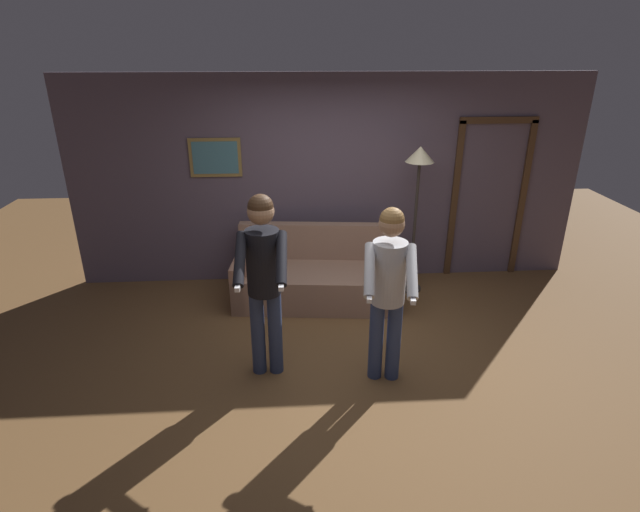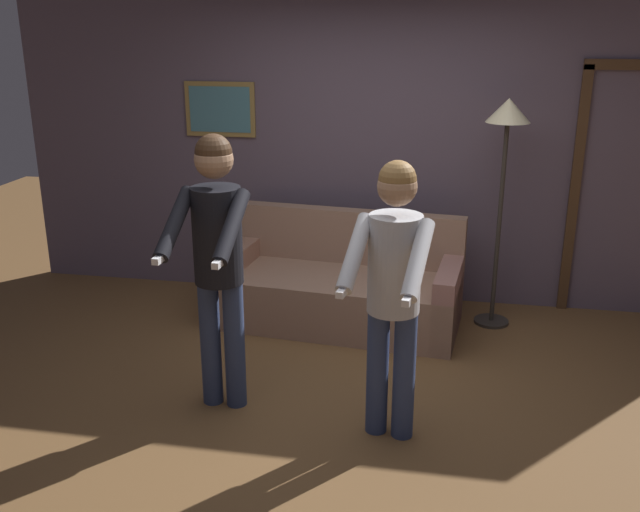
# 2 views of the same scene
# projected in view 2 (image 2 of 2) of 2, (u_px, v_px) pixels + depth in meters

# --- Properties ---
(ground_plane) EXTENTS (12.00, 12.00, 0.00)m
(ground_plane) POSITION_uv_depth(u_px,v_px,m) (342.00, 402.00, 4.64)
(ground_plane) COLOR brown
(back_wall_assembly) EXTENTS (6.40, 0.10, 2.60)m
(back_wall_assembly) POSITION_uv_depth(u_px,v_px,m) (381.00, 151.00, 6.06)
(back_wall_assembly) COLOR #5D4F5F
(back_wall_assembly) RESTS_ON ground_plane
(couch) EXTENTS (1.97, 1.03, 0.87)m
(couch) POSITION_uv_depth(u_px,v_px,m) (341.00, 290.00, 5.80)
(couch) COLOR #9D775F
(couch) RESTS_ON ground_plane
(torchiere_lamp) EXTENTS (0.33, 0.33, 1.82)m
(torchiere_lamp) POSITION_uv_depth(u_px,v_px,m) (506.00, 138.00, 5.38)
(torchiere_lamp) COLOR #332D28
(torchiere_lamp) RESTS_ON ground_plane
(person_standing_left) EXTENTS (0.44, 0.68, 1.75)m
(person_standing_left) POSITION_uv_depth(u_px,v_px,m) (217.00, 248.00, 4.29)
(person_standing_left) COLOR navy
(person_standing_left) RESTS_ON ground_plane
(person_standing_right) EXTENTS (0.49, 0.66, 1.66)m
(person_standing_right) POSITION_uv_depth(u_px,v_px,m) (393.00, 278.00, 3.97)
(person_standing_right) COLOR navy
(person_standing_right) RESTS_ON ground_plane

